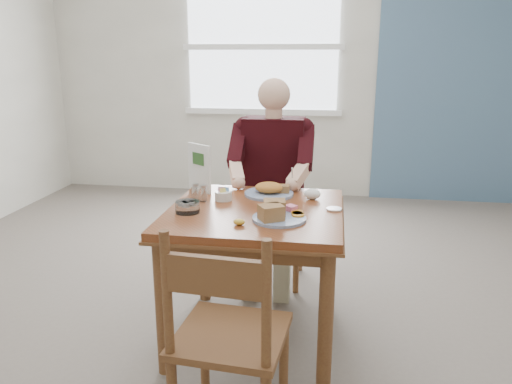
% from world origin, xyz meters
% --- Properties ---
extents(floor, '(6.00, 6.00, 0.00)m').
position_xyz_m(floor, '(0.00, 0.00, 0.00)').
color(floor, '#635950').
rests_on(floor, ground).
extents(wall_back, '(5.50, 0.00, 5.50)m').
position_xyz_m(wall_back, '(0.00, 3.00, 1.40)').
color(wall_back, silver).
rests_on(wall_back, ground).
extents(accent_panel, '(1.60, 0.02, 2.80)m').
position_xyz_m(accent_panel, '(1.60, 2.98, 1.40)').
color(accent_panel, '#486886').
rests_on(accent_panel, ground).
extents(lemon_wedge, '(0.06, 0.05, 0.03)m').
position_xyz_m(lemon_wedge, '(-0.03, -0.27, 0.77)').
color(lemon_wedge, gold).
rests_on(lemon_wedge, table).
extents(napkin, '(0.10, 0.09, 0.06)m').
position_xyz_m(napkin, '(0.29, 0.23, 0.78)').
color(napkin, white).
rests_on(napkin, table).
extents(metal_dish, '(0.09, 0.09, 0.01)m').
position_xyz_m(metal_dish, '(0.41, 0.04, 0.75)').
color(metal_dish, silver).
rests_on(metal_dish, table).
extents(window, '(1.72, 0.04, 1.42)m').
position_xyz_m(window, '(-0.40, 2.97, 1.60)').
color(window, white).
rests_on(window, wall_back).
extents(table, '(0.92, 0.92, 0.75)m').
position_xyz_m(table, '(0.00, 0.00, 0.64)').
color(table, brown).
rests_on(table, ground).
extents(chair_far, '(0.42, 0.42, 0.95)m').
position_xyz_m(chair_far, '(0.00, 0.80, 0.48)').
color(chair_far, brown).
rests_on(chair_far, ground).
extents(chair_near, '(0.45, 0.45, 0.95)m').
position_xyz_m(chair_near, '(0.02, -0.80, 0.48)').
color(chair_near, brown).
rests_on(chair_near, ground).
extents(diner, '(0.53, 0.56, 1.39)m').
position_xyz_m(diner, '(0.00, 0.71, 0.81)').
color(diner, tan).
rests_on(diner, chair_far).
extents(near_plate, '(0.34, 0.34, 0.09)m').
position_xyz_m(near_plate, '(0.13, -0.16, 0.78)').
color(near_plate, white).
rests_on(near_plate, table).
extents(far_plate, '(0.28, 0.28, 0.08)m').
position_xyz_m(far_plate, '(0.04, 0.27, 0.78)').
color(far_plate, white).
rests_on(far_plate, table).
extents(caddy, '(0.10, 0.10, 0.07)m').
position_xyz_m(caddy, '(-0.20, 0.13, 0.78)').
color(caddy, white).
rests_on(caddy, table).
extents(shakers, '(0.11, 0.07, 0.09)m').
position_xyz_m(shakers, '(-0.33, 0.10, 0.80)').
color(shakers, white).
rests_on(shakers, table).
extents(creamer, '(0.13, 0.13, 0.06)m').
position_xyz_m(creamer, '(-0.33, -0.11, 0.78)').
color(creamer, white).
rests_on(creamer, table).
extents(menu, '(0.16, 0.13, 0.28)m').
position_xyz_m(menu, '(-0.38, 0.29, 0.89)').
color(menu, white).
rests_on(menu, table).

